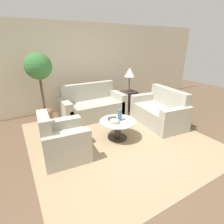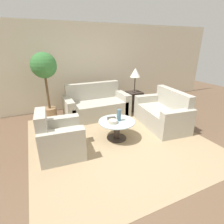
% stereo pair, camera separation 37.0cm
% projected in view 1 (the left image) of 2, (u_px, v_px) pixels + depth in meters
% --- Properties ---
extents(ground_plane, '(14.00, 14.00, 0.00)m').
position_uv_depth(ground_plane, '(135.00, 150.00, 3.51)').
color(ground_plane, brown).
extents(wall_back, '(10.00, 0.06, 2.60)m').
position_uv_depth(wall_back, '(78.00, 67.00, 5.47)').
color(wall_back, beige).
rests_on(wall_back, ground_plane).
extents(rug, '(3.66, 3.75, 0.01)m').
position_uv_depth(rug, '(118.00, 138.00, 3.97)').
color(rug, tan).
rests_on(rug, ground_plane).
extents(sofa_main, '(1.80, 0.86, 0.94)m').
position_uv_depth(sofa_main, '(92.00, 106.00, 5.05)').
color(sofa_main, '#B2AD9E').
rests_on(sofa_main, ground_plane).
extents(armchair, '(0.85, 0.87, 0.90)m').
position_uv_depth(armchair, '(62.00, 143.00, 3.20)').
color(armchair, '#B2AD9E').
rests_on(armchair, ground_plane).
extents(loveseat, '(0.98, 1.58, 0.92)m').
position_uv_depth(loveseat, '(160.00, 112.00, 4.62)').
color(loveseat, '#B2AD9E').
rests_on(loveseat, ground_plane).
extents(coffee_table, '(0.80, 0.80, 0.43)m').
position_uv_depth(coffee_table, '(118.00, 127.00, 3.87)').
color(coffee_table, '#332823').
rests_on(coffee_table, ground_plane).
extents(side_table, '(0.43, 0.43, 0.59)m').
position_uv_depth(side_table, '(129.00, 100.00, 5.63)').
color(side_table, '#332823').
rests_on(side_table, ground_plane).
extents(table_lamp, '(0.32, 0.32, 0.73)m').
position_uv_depth(table_lamp, '(130.00, 73.00, 5.31)').
color(table_lamp, '#332823').
rests_on(table_lamp, side_table).
extents(potted_plant, '(0.64, 0.64, 1.81)m').
position_uv_depth(potted_plant, '(39.00, 74.00, 4.24)').
color(potted_plant, '#93704C').
rests_on(potted_plant, ground_plane).
extents(vase, '(0.09, 0.09, 0.26)m').
position_uv_depth(vase, '(120.00, 115.00, 3.79)').
color(vase, slate).
rests_on(vase, coffee_table).
extents(bowl, '(0.20, 0.20, 0.07)m').
position_uv_depth(bowl, '(115.00, 121.00, 3.70)').
color(bowl, beige).
rests_on(bowl, coffee_table).
extents(book_stack, '(0.20, 0.16, 0.05)m').
position_uv_depth(book_stack, '(113.00, 119.00, 3.85)').
color(book_stack, '#38332D').
rests_on(book_stack, coffee_table).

